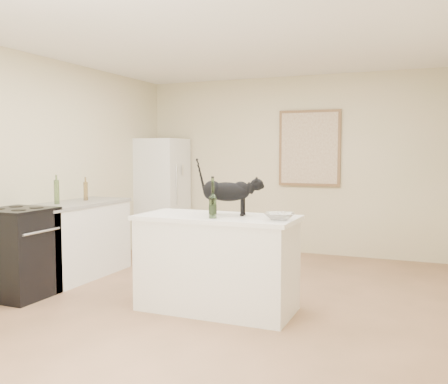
# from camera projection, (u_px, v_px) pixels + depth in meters

# --- Properties ---
(floor) EXTENTS (5.50, 5.50, 0.00)m
(floor) POSITION_uv_depth(u_px,v_px,m) (216.00, 302.00, 4.96)
(floor) COLOR #A67858
(floor) RESTS_ON ground
(ceiling) EXTENTS (5.50, 5.50, 0.00)m
(ceiling) POSITION_uv_depth(u_px,v_px,m) (216.00, 36.00, 4.75)
(ceiling) COLOR white
(ceiling) RESTS_ON ground
(wall_back) EXTENTS (4.50, 0.00, 4.50)m
(wall_back) POSITION_uv_depth(u_px,v_px,m) (290.00, 165.00, 7.38)
(wall_back) COLOR beige
(wall_back) RESTS_ON ground
(wall_left) EXTENTS (0.00, 5.50, 5.50)m
(wall_left) POSITION_uv_depth(u_px,v_px,m) (36.00, 169.00, 5.71)
(wall_left) COLOR beige
(wall_left) RESTS_ON ground
(island_base) EXTENTS (1.44, 0.67, 0.86)m
(island_base) POSITION_uv_depth(u_px,v_px,m) (217.00, 265.00, 4.70)
(island_base) COLOR white
(island_base) RESTS_ON floor
(island_top) EXTENTS (1.50, 0.70, 0.04)m
(island_top) POSITION_uv_depth(u_px,v_px,m) (217.00, 218.00, 4.66)
(island_top) COLOR white
(island_top) RESTS_ON island_base
(left_cabinets) EXTENTS (0.60, 1.40, 0.86)m
(left_cabinets) POSITION_uv_depth(u_px,v_px,m) (76.00, 241.00, 5.94)
(left_cabinets) COLOR white
(left_cabinets) RESTS_ON floor
(left_countertop) EXTENTS (0.62, 1.44, 0.04)m
(left_countertop) POSITION_uv_depth(u_px,v_px,m) (75.00, 204.00, 5.91)
(left_countertop) COLOR gray
(left_countertop) RESTS_ON left_cabinets
(stove) EXTENTS (0.60, 0.60, 0.90)m
(stove) POSITION_uv_depth(u_px,v_px,m) (19.00, 254.00, 5.11)
(stove) COLOR black
(stove) RESTS_ON floor
(fridge) EXTENTS (0.68, 0.68, 1.70)m
(fridge) POSITION_uv_depth(u_px,v_px,m) (162.00, 193.00, 7.80)
(fridge) COLOR white
(fridge) RESTS_ON floor
(artwork_frame) EXTENTS (0.90, 0.03, 1.10)m
(artwork_frame) POSITION_uv_depth(u_px,v_px,m) (309.00, 148.00, 7.22)
(artwork_frame) COLOR brown
(artwork_frame) RESTS_ON wall_back
(artwork_canvas) EXTENTS (0.82, 0.00, 1.02)m
(artwork_canvas) POSITION_uv_depth(u_px,v_px,m) (309.00, 148.00, 7.20)
(artwork_canvas) COLOR beige
(artwork_canvas) RESTS_ON wall_back
(black_cat) EXTENTS (0.59, 0.27, 0.40)m
(black_cat) POSITION_uv_depth(u_px,v_px,m) (227.00, 194.00, 4.68)
(black_cat) COLOR black
(black_cat) RESTS_ON island_top
(wine_bottle) EXTENTS (0.09, 0.09, 0.33)m
(wine_bottle) POSITION_uv_depth(u_px,v_px,m) (213.00, 200.00, 4.47)
(wine_bottle) COLOR #325C24
(wine_bottle) RESTS_ON island_top
(glass_bowl) EXTENTS (0.32, 0.32, 0.06)m
(glass_bowl) POSITION_uv_depth(u_px,v_px,m) (279.00, 217.00, 4.34)
(glass_bowl) COLOR silver
(glass_bowl) RESTS_ON island_top
(fridge_paper) EXTENTS (0.04, 0.13, 0.16)m
(fridge_paper) POSITION_uv_depth(u_px,v_px,m) (183.00, 170.00, 7.69)
(fridge_paper) COLOR silver
(fridge_paper) RESTS_ON fridge
(counter_bottle_cluster) EXTENTS (0.08, 0.55, 0.28)m
(counter_bottle_cluster) POSITION_uv_depth(u_px,v_px,m) (69.00, 192.00, 5.86)
(counter_bottle_cluster) COLOR #274E1A
(counter_bottle_cluster) RESTS_ON left_countertop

